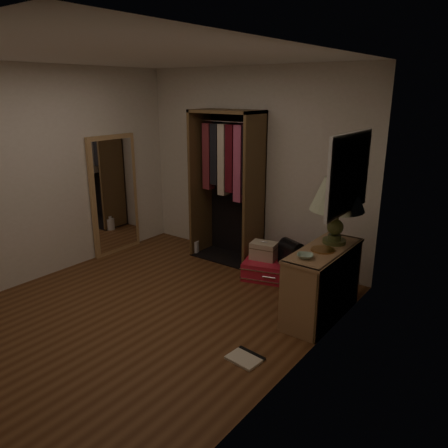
{
  "coord_description": "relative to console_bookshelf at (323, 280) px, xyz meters",
  "views": [
    {
      "loc": [
        3.21,
        -2.94,
        2.31
      ],
      "look_at": [
        0.3,
        0.95,
        0.8
      ],
      "focal_mm": 35.0,
      "sensor_mm": 36.0,
      "label": 1
    }
  ],
  "objects": [
    {
      "name": "ground",
      "position": [
        -1.54,
        -1.02,
        -0.4
      ],
      "size": [
        4.0,
        4.0,
        0.0
      ],
      "primitive_type": "plane",
      "color": "#563118",
      "rests_on": "ground"
    },
    {
      "name": "room_walls",
      "position": [
        -1.46,
        -0.98,
        1.1
      ],
      "size": [
        3.52,
        4.02,
        2.6
      ],
      "color": "silver",
      "rests_on": "ground"
    },
    {
      "name": "console_bookshelf",
      "position": [
        0.0,
        0.0,
        0.0
      ],
      "size": [
        0.42,
        1.12,
        0.75
      ],
      "color": "#9A704A",
      "rests_on": "ground"
    },
    {
      "name": "open_wardrobe",
      "position": [
        -1.77,
        0.75,
        0.81
      ],
      "size": [
        0.95,
        0.5,
        2.05
      ],
      "color": "brown",
      "rests_on": "ground"
    },
    {
      "name": "floor_mirror",
      "position": [
        -3.24,
        -0.02,
        0.45
      ],
      "size": [
        0.06,
        0.8,
        1.7
      ],
      "color": "tan",
      "rests_on": "ground"
    },
    {
      "name": "pink_suitcase",
      "position": [
        -0.89,
        0.52,
        -0.28
      ],
      "size": [
        0.88,
        0.74,
        0.23
      ],
      "rotation": [
        0.0,
        0.0,
        0.3
      ],
      "color": "red",
      "rests_on": "ground"
    },
    {
      "name": "train_case",
      "position": [
        -1.04,
        0.5,
        -0.06
      ],
      "size": [
        0.36,
        0.29,
        0.24
      ],
      "rotation": [
        0.0,
        0.0,
        0.2
      ],
      "color": "#C0AE92",
      "rests_on": "pink_suitcase"
    },
    {
      "name": "black_bag",
      "position": [
        -0.67,
        0.54,
        -0.01
      ],
      "size": [
        0.34,
        0.29,
        0.32
      ],
      "rotation": [
        0.0,
        0.0,
        -0.4
      ],
      "color": "black",
      "rests_on": "pink_suitcase"
    },
    {
      "name": "table_lamp",
      "position": [
        0.0,
        0.21,
        0.87
      ],
      "size": [
        0.74,
        0.74,
        0.7
      ],
      "rotation": [
        0.0,
        0.0,
        0.43
      ],
      "color": "#424B24",
      "rests_on": "console_bookshelf"
    },
    {
      "name": "brass_tray",
      "position": [
        0.0,
        -0.07,
        0.36
      ],
      "size": [
        0.27,
        0.27,
        0.01
      ],
      "rotation": [
        0.0,
        0.0,
        -0.14
      ],
      "color": "#AB7941",
      "rests_on": "console_bookshelf"
    },
    {
      "name": "ceramic_bowl",
      "position": [
        -0.05,
        -0.36,
        0.37
      ],
      "size": [
        0.2,
        0.2,
        0.04
      ],
      "primitive_type": "imported",
      "rotation": [
        0.0,
        0.0,
        0.37
      ],
      "color": "#9BBAA1",
      "rests_on": "console_bookshelf"
    },
    {
      "name": "white_jug",
      "position": [
        -2.27,
        0.58,
        -0.3
      ],
      "size": [
        0.18,
        0.18,
        0.24
      ],
      "rotation": [
        0.0,
        0.0,
        -0.43
      ],
      "color": "white",
      "rests_on": "ground"
    },
    {
      "name": "floor_book",
      "position": [
        -0.19,
        -1.15,
        -0.39
      ],
      "size": [
        0.31,
        0.26,
        0.03
      ],
      "rotation": [
        0.0,
        0.0,
        -0.1
      ],
      "color": "beige",
      "rests_on": "ground"
    }
  ]
}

